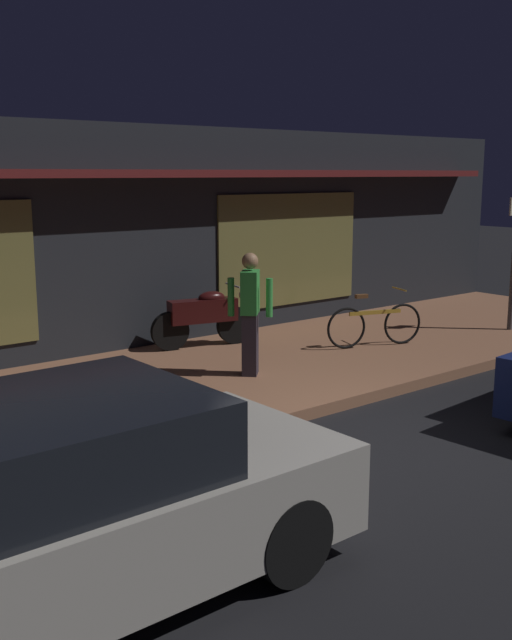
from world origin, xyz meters
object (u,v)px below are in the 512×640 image
Objects in this scene: bicycle_parked at (375,324)px; person_bystander at (250,311)px; motorcycle at (205,316)px; parked_car_near at (54,506)px.

person_bystander is (-2.58, -0.09, 0.52)m from bicycle_parked.
motorcycle is 1.87m from person_bystander.
bicycle_parked is 7.68m from parked_car_near.
person_bystander is (-0.48, -1.76, 0.38)m from motorcycle.
motorcycle is at bearing 74.72° from person_bystander.
bicycle_parked is at bearing 2.01° from person_bystander.
parked_car_near is (-4.29, -3.34, -0.32)m from person_bystander.
parked_car_near is at bearing -153.43° from bicycle_parked.
motorcycle is 0.41× the size of parked_car_near.
motorcycle is at bearing 46.98° from parked_car_near.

